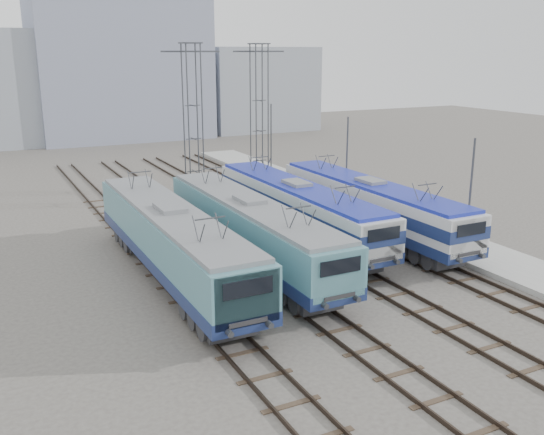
{
  "coord_description": "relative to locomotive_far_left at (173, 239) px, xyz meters",
  "views": [
    {
      "loc": [
        -15.37,
        -21.64,
        11.43
      ],
      "look_at": [
        -0.91,
        7.0,
        2.59
      ],
      "focal_mm": 40.0,
      "sensor_mm": 36.0,
      "label": 1
    }
  ],
  "objects": [
    {
      "name": "building_east",
      "position": [
        30.75,
        55.51,
        3.69
      ],
      "size": [
        16.0,
        12.0,
        12.0
      ],
      "primitive_type": "cube",
      "color": "#8E95A0",
      "rests_on": "ground"
    },
    {
      "name": "locomotive_far_right",
      "position": [
        13.5,
        1.89,
        -0.09
      ],
      "size": [
        2.74,
        17.33,
        3.26
      ],
      "color": "navy",
      "rests_on": "ground"
    },
    {
      "name": "catenary_tower_west",
      "position": [
        6.75,
        15.51,
        4.33
      ],
      "size": [
        4.5,
        1.2,
        12.0
      ],
      "color": "#3F4247",
      "rests_on": "ground"
    },
    {
      "name": "mast_front",
      "position": [
        15.35,
        -4.49,
        1.19
      ],
      "size": [
        0.12,
        0.12,
        7.0
      ],
      "primitive_type": "cylinder",
      "color": "#3F4247",
      "rests_on": "ground"
    },
    {
      "name": "locomotive_far_left",
      "position": [
        0.0,
        0.0,
        0.0
      ],
      "size": [
        2.94,
        18.59,
        3.5
      ],
      "color": "navy",
      "rests_on": "ground"
    },
    {
      "name": "building_center",
      "position": [
        10.75,
        55.51,
        6.69
      ],
      "size": [
        22.0,
        14.0,
        18.0
      ],
      "primitive_type": "cube",
      "color": "#848AA2",
      "rests_on": "ground"
    },
    {
      "name": "ground",
      "position": [
        6.75,
        -6.49,
        -2.31
      ],
      "size": [
        160.0,
        160.0,
        0.0
      ],
      "primitive_type": "plane",
      "color": "#514C47"
    },
    {
      "name": "catenary_tower_east",
      "position": [
        13.25,
        17.51,
        4.33
      ],
      "size": [
        4.5,
        1.2,
        12.0
      ],
      "color": "#3F4247",
      "rests_on": "ground"
    },
    {
      "name": "locomotive_center_left",
      "position": [
        4.5,
        0.31,
        -0.08
      ],
      "size": [
        2.83,
        17.89,
        3.37
      ],
      "color": "navy",
      "rests_on": "ground"
    },
    {
      "name": "mast_rear",
      "position": [
        15.35,
        19.51,
        1.19
      ],
      "size": [
        0.12,
        0.12,
        7.0
      ],
      "primitive_type": "cylinder",
      "color": "#3F4247",
      "rests_on": "ground"
    },
    {
      "name": "locomotive_center_right",
      "position": [
        9.0,
        3.23,
        -0.07
      ],
      "size": [
        2.77,
        17.53,
        3.29
      ],
      "color": "navy",
      "rests_on": "ground"
    },
    {
      "name": "mast_mid",
      "position": [
        15.35,
        7.51,
        1.19
      ],
      "size": [
        0.12,
        0.12,
        7.0
      ],
      "primitive_type": "cylinder",
      "color": "#3F4247",
      "rests_on": "ground"
    },
    {
      "name": "platform",
      "position": [
        16.95,
        1.51,
        -2.16
      ],
      "size": [
        4.0,
        70.0,
        0.3
      ],
      "primitive_type": "cube",
      "color": "#9E9E99",
      "rests_on": "ground"
    }
  ]
}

